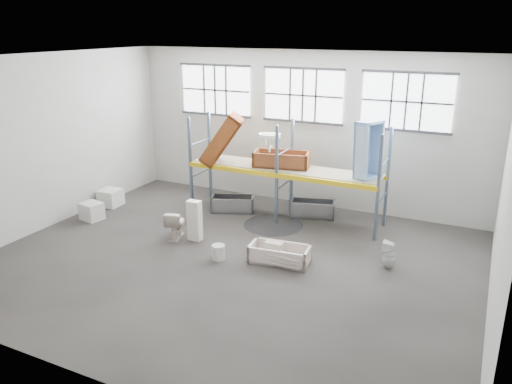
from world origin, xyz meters
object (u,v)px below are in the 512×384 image
Objects in this scene: steel_tub_right at (313,208)px; blue_tub_upright at (369,150)px; toilet_white at (389,254)px; steel_tub_left at (233,204)px; bucket at (218,252)px; rust_tub_flat at (281,159)px; bathtub_beige at (280,254)px; carton_near at (92,211)px; cistern_tall at (195,220)px; toilet_beige at (176,224)px.

blue_tub_upright is (1.72, -0.43, 2.14)m from steel_tub_right.
blue_tub_upright is (-1.17, 2.12, 2.05)m from toilet_white.
steel_tub_right is at bearing 15.91° from steel_tub_left.
blue_tub_upright is 4.26× the size of bucket.
blue_tub_upright reaches higher than rust_tub_flat.
blue_tub_upright is (4.19, 0.27, 2.15)m from steel_tub_left.
toilet_white is at bearing -29.68° from rust_tub_flat.
blue_tub_upright is (1.37, 3.02, 2.17)m from bathtub_beige.
steel_tub_left is at bearing -164.09° from steel_tub_right.
bucket is at bearing -8.55° from carton_near.
bathtub_beige is at bearing -44.26° from steel_tub_left.
blue_tub_upright is at bearing -1.26° from rust_tub_flat.
cistern_tall is 0.69× the size of blue_tub_upright.
cistern_tall reaches higher than toilet_white.
carton_near is at bearing -144.60° from steel_tub_left.
rust_tub_flat reaches higher than toilet_white.
toilet_white is 0.42× the size of rust_tub_flat.
steel_tub_left is at bearing 92.55° from cistern_tall.
blue_tub_upright is at bearing 51.20° from bucket.
blue_tub_upright is at bearing 59.12° from bathtub_beige.
bathtub_beige is 3.90× the size of bucket.
carton_near is at bearing -150.70° from rust_tub_flat.
rust_tub_flat is 1.02× the size of blue_tub_upright.
steel_tub_left reaches higher than bathtub_beige.
toilet_white is at bearing -19.01° from steel_tub_left.
toilet_beige is at bearing -131.48° from steel_tub_right.
steel_tub_left is 0.82× the size of blue_tub_upright.
carton_near is (-4.91, 0.74, 0.07)m from bucket.
cistern_tall is 0.85× the size of steel_tub_left.
cistern_tall is 3.72m from carton_near.
toilet_beige is at bearing -148.35° from blue_tub_upright.
carton_near is at bearing -160.11° from blue_tub_upright.
blue_tub_upright is at bearing -154.17° from toilet_white.
toilet_beige is 0.71× the size of cistern_tall.
bathtub_beige is 2.72m from cistern_tall.
blue_tub_upright is at bearing -164.48° from toilet_beige.
cistern_tall reaches higher than bathtub_beige.
carton_near reaches higher than steel_tub_left.
cistern_tall reaches higher than steel_tub_right.
toilet_white is 4.64m from rust_tub_flat.
toilet_white reaches higher than bathtub_beige.
toilet_beige reaches higher than toilet_white.
steel_tub_right reaches higher than bucket.
cistern_tall is at bearing -86.77° from steel_tub_left.
steel_tub_left is (-2.82, 2.75, 0.03)m from bathtub_beige.
steel_tub_left is 2.18× the size of carton_near.
blue_tub_upright reaches higher than steel_tub_right.
blue_tub_upright is at bearing 3.72° from steel_tub_left.
bucket is at bearing 142.35° from toilet_beige.
steel_tub_left is at bearing -112.02° from toilet_white.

